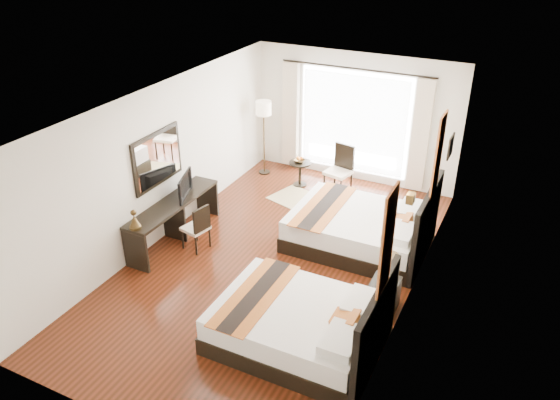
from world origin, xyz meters
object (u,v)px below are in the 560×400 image
at_px(nightstand, 384,295).
at_px(table_lamp, 390,261).
at_px(desk_chair, 197,235).
at_px(window_chair, 338,179).
at_px(floor_lamp, 264,113).
at_px(bed_near, 302,324).
at_px(fruit_bowl, 299,161).
at_px(console_desk, 174,221).
at_px(vase, 385,282).
at_px(bed_far, 363,228).
at_px(side_table, 300,174).
at_px(television, 181,186).

distance_m(nightstand, table_lamp, 0.54).
height_order(desk_chair, window_chair, window_chair).
bearing_deg(floor_lamp, bed_near, -57.04).
bearing_deg(fruit_bowl, console_desk, -110.21).
xyz_separation_m(nightstand, table_lamp, (0.01, 0.13, 0.52)).
xyz_separation_m(table_lamp, vase, (0.02, -0.27, -0.19)).
relative_size(bed_near, fruit_bowl, 9.82).
relative_size(vase, floor_lamp, 0.08).
bearing_deg(table_lamp, console_desk, 178.48).
bearing_deg(window_chair, vase, 42.45).
xyz_separation_m(nightstand, fruit_bowl, (-2.86, 3.24, 0.34)).
height_order(bed_far, console_desk, bed_far).
bearing_deg(vase, desk_chair, 175.25).
bearing_deg(side_table, fruit_bowl, -160.45).
relative_size(floor_lamp, fruit_bowl, 7.44).
relative_size(bed_near, console_desk, 1.02).
distance_m(bed_far, desk_chair, 2.93).
bearing_deg(side_table, console_desk, -110.45).
xyz_separation_m(vase, television, (-3.97, 0.64, 0.40)).
relative_size(television, window_chair, 0.71).
xyz_separation_m(side_table, window_chair, (0.88, 0.02, 0.05)).
height_order(television, desk_chair, television).
distance_m(console_desk, side_table, 3.21).
distance_m(table_lamp, television, 3.98).
xyz_separation_m(vase, fruit_bowl, (-2.89, 3.37, 0.00)).
height_order(television, floor_lamp, floor_lamp).
bearing_deg(bed_far, fruit_bowl, 139.63).
xyz_separation_m(vase, window_chair, (-1.99, 3.40, -0.25)).
xyz_separation_m(console_desk, window_chair, (2.00, 3.03, -0.06)).
bearing_deg(nightstand, window_chair, 121.04).
xyz_separation_m(table_lamp, window_chair, (-1.97, 3.13, -0.44)).
distance_m(table_lamp, fruit_bowl, 4.23).
height_order(bed_near, console_desk, bed_near).
relative_size(table_lamp, window_chair, 0.36).
height_order(table_lamp, side_table, table_lamp).
distance_m(console_desk, desk_chair, 0.54).
bearing_deg(desk_chair, floor_lamp, -71.32).
bearing_deg(floor_lamp, table_lamp, -40.95).
distance_m(floor_lamp, side_table, 1.54).
distance_m(bed_near, floor_lamp, 5.70).
relative_size(table_lamp, side_table, 0.70).
distance_m(side_table, window_chair, 0.88).
height_order(bed_near, window_chair, bed_near).
bearing_deg(television, vase, -118.63).
bearing_deg(bed_near, window_chair, 104.70).
relative_size(nightstand, desk_chair, 0.58).
distance_m(bed_near, desk_chair, 2.99).
bearing_deg(window_chair, side_table, -76.60).
distance_m(bed_near, vase, 1.39).
height_order(table_lamp, desk_chair, table_lamp).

